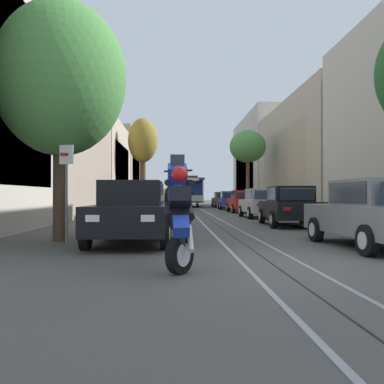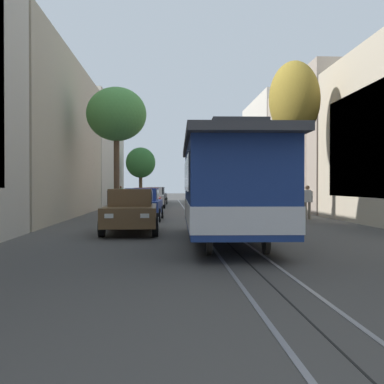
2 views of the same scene
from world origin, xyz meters
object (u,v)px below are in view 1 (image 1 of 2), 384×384
Objects in this scene: parked_car_black_near_left at (132,212)px; parked_car_red_fourth_left at (158,201)px; parked_car_yellow_mid_left at (153,203)px; cable_car_trolley at (191,191)px; parked_car_red_second_left at (143,205)px; street_sign_post at (66,181)px; parked_car_grey_near_right at (375,213)px; street_tree_kerb_left_second at (143,142)px; street_tree_kerb_right_second at (248,147)px; pedestrian_on_left_pavement at (133,198)px; parked_car_blue_fifth_right at (230,200)px; parked_car_red_fourth_right at (243,201)px; parked_car_silver_mid_right at (261,203)px; street_tree_kerb_left_near at (60,79)px; parked_car_black_second_right at (289,206)px; pedestrian_on_right_pavement at (371,202)px; parked_car_brown_sixth_right at (223,200)px; motorcycle_with_rider at (179,208)px.

parked_car_black_near_left and parked_car_red_fourth_left have the same top height.
cable_car_trolley is at bearing 82.27° from parked_car_yellow_mid_left.
street_sign_post is (-1.40, -6.84, 0.79)m from parked_car_red_second_left.
street_tree_kerb_left_second is (-7.44, 26.44, 5.02)m from parked_car_grey_near_right.
street_tree_kerb_right_second reaches higher than pedestrian_on_left_pavement.
street_sign_post reaches higher than parked_car_blue_fifth_right.
parked_car_red_fourth_left is at bearing -145.54° from street_tree_kerb_right_second.
street_sign_post is at bearing -111.87° from parked_car_red_fourth_right.
pedestrian_on_left_pavement reaches higher than parked_car_silver_mid_right.
street_tree_kerb_left_near is 25.29m from street_tree_kerb_right_second.
cable_car_trolley is 35.29m from street_sign_post.
cable_car_trolley reaches higher than parked_car_yellow_mid_left.
street_tree_kerb_right_second is at bearing 85.20° from parked_car_black_second_right.
pedestrian_on_right_pavement is at bearing -61.95° from street_tree_kerb_left_second.
parked_car_brown_sixth_right is at bearing 76.56° from street_sign_post.
street_tree_kerb_left_near reaches higher than parked_car_blue_fifth_right.
parked_car_red_fourth_right is at bearing 62.80° from parked_car_red_second_left.
pedestrian_on_left_pavement is at bearing 100.90° from parked_car_yellow_mid_left.
parked_car_grey_near_right and parked_car_blue_fifth_right have the same top height.
parked_car_red_second_left is 1.00× the size of parked_car_silver_mid_right.
parked_car_blue_fifth_right is at bearing -90.58° from parked_car_brown_sixth_right.
parked_car_red_second_left is 0.99× the size of parked_car_red_fourth_left.
parked_car_black_near_left is at bearing -116.35° from parked_car_silver_mid_right.
motorcycle_with_rider is at bearing -101.89° from parked_car_red_fourth_right.
parked_car_yellow_mid_left is at bearing -116.16° from parked_car_blue_fifth_right.
parked_car_black_near_left is at bearing -89.24° from parked_car_yellow_mid_left.
street_sign_post is at bearing -94.37° from parked_car_red_fourth_left.
parked_car_red_second_left and parked_car_red_fourth_left have the same top height.
parked_car_yellow_mid_left is 1.72× the size of street_sign_post.
cable_car_trolley is at bearing 83.82° from parked_car_red_second_left.
parked_car_blue_fifth_right is 6.31m from parked_car_brown_sixth_right.
street_tree_kerb_right_second is (7.20, 24.05, 4.52)m from parked_car_black_near_left.
parked_car_red_second_left is at bearing 171.81° from pedestrian_on_right_pavement.
pedestrian_on_left_pavement is at bearing 175.22° from street_tree_kerb_right_second.
street_sign_post is at bearing -88.06° from pedestrian_on_left_pavement.
parked_car_red_fourth_left is 1.00× the size of parked_car_blue_fifth_right.
parked_car_blue_fifth_right is at bearing 80.84° from motorcycle_with_rider.
parked_car_grey_near_right is 19.94m from parked_car_red_fourth_right.
street_tree_kerb_left_near is (-7.88, -18.18, 3.52)m from parked_car_red_fourth_right.
parked_car_yellow_mid_left is at bearing -108.14° from parked_car_brown_sixth_right.
parked_car_silver_mid_right is 7.04m from parked_car_red_fourth_right.
parked_car_red_fourth_left and parked_car_silver_mid_right have the same top height.
parked_car_red_fourth_right is 1.00× the size of parked_car_brown_sixth_right.
parked_car_black_second_right is at bearing 34.56° from street_tree_kerb_left_near.
parked_car_black_second_right is 3.18m from pedestrian_on_right_pavement.
parked_car_blue_fifth_right is at bearing 71.72° from parked_car_red_second_left.
parked_car_grey_near_right is 7.35m from pedestrian_on_right_pavement.
parked_car_black_near_left is at bearing -148.45° from pedestrian_on_right_pavement.
parked_car_red_fourth_right and parked_car_brown_sixth_right have the same top height.
parked_car_black_near_left is 0.48× the size of cable_car_trolley.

